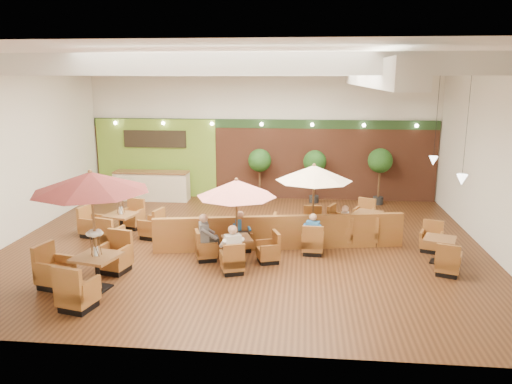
# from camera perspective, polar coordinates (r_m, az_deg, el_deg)

# --- Properties ---
(room) EXTENTS (14.04, 14.00, 5.52)m
(room) POSITION_cam_1_polar(r_m,az_deg,el_deg) (15.43, 0.08, 8.34)
(room) COLOR #381E0F
(room) RESTS_ON ground
(service_counter) EXTENTS (3.00, 0.75, 1.18)m
(service_counter) POSITION_cam_1_polar(r_m,az_deg,el_deg) (20.61, -11.81, 0.70)
(service_counter) COLOR beige
(service_counter) RESTS_ON ground
(booth_divider) EXTENTS (7.18, 1.52, 1.01)m
(booth_divider) POSITION_cam_1_polar(r_m,az_deg,el_deg) (14.47, 2.75, -4.65)
(booth_divider) COLOR brown
(booth_divider) RESTS_ON ground
(table_0) EXTENTS (2.80, 2.94, 2.88)m
(table_0) POSITION_cam_1_polar(r_m,az_deg,el_deg) (11.97, -18.50, -1.47)
(table_0) COLOR brown
(table_0) RESTS_ON ground
(table_1) EXTENTS (2.39, 2.39, 2.32)m
(table_1) POSITION_cam_1_polar(r_m,az_deg,el_deg) (13.22, -2.24, -1.41)
(table_1) COLOR brown
(table_1) RESTS_ON ground
(table_2) EXTENTS (2.39, 2.39, 2.45)m
(table_2) POSITION_cam_1_polar(r_m,az_deg,el_deg) (14.70, 6.60, 0.32)
(table_2) COLOR brown
(table_2) RESTS_ON ground
(table_3) EXTENTS (2.69, 2.69, 1.54)m
(table_3) POSITION_cam_1_polar(r_m,az_deg,el_deg) (16.06, -15.11, -3.58)
(table_3) COLOR brown
(table_3) RESTS_ON ground
(table_4) EXTENTS (1.00, 2.48, 0.87)m
(table_4) POSITION_cam_1_polar(r_m,az_deg,el_deg) (14.37, 20.19, -6.31)
(table_4) COLOR brown
(table_4) RESTS_ON ground
(table_5) EXTENTS (1.83, 2.60, 0.91)m
(table_5) POSITION_cam_1_polar(r_m,az_deg,el_deg) (16.21, 11.67, -3.56)
(table_5) COLOR brown
(table_5) RESTS_ON ground
(topiary_0) EXTENTS (0.91, 0.91, 2.12)m
(topiary_0) POSITION_cam_1_polar(r_m,az_deg,el_deg) (19.75, 0.43, 3.40)
(topiary_0) COLOR black
(topiary_0) RESTS_ON ground
(topiary_1) EXTENTS (0.90, 0.90, 2.10)m
(topiary_1) POSITION_cam_1_polar(r_m,az_deg,el_deg) (19.67, 6.73, 3.22)
(topiary_1) COLOR black
(topiary_1) RESTS_ON ground
(topiary_2) EXTENTS (0.95, 0.95, 2.21)m
(topiary_2) POSITION_cam_1_polar(r_m,az_deg,el_deg) (19.86, 13.99, 3.25)
(topiary_2) COLOR black
(topiary_2) RESTS_ON ground
(diner_0) EXTENTS (0.46, 0.43, 0.83)m
(diner_0) POSITION_cam_1_polar(r_m,az_deg,el_deg) (12.66, -2.73, -6.00)
(diner_0) COLOR white
(diner_0) RESTS_ON ground
(diner_1) EXTENTS (0.40, 0.39, 0.71)m
(diner_1) POSITION_cam_1_polar(r_m,az_deg,el_deg) (14.27, -1.74, -3.96)
(diner_1) COLOR #2969B3
(diner_1) RESTS_ON ground
(diner_2) EXTENTS (0.42, 0.47, 0.85)m
(diner_2) POSITION_cam_1_polar(r_m,az_deg,el_deg) (13.59, -5.74, -4.67)
(diner_2) COLOR slate
(diner_2) RESTS_ON ground
(diner_3) EXTENTS (0.39, 0.34, 0.74)m
(diner_3) POSITION_cam_1_polar(r_m,az_deg,el_deg) (14.08, 6.54, -4.23)
(diner_3) COLOR #2969B3
(diner_3) RESTS_ON ground
(diner_4) EXTENTS (0.33, 0.39, 0.75)m
(diner_4) POSITION_cam_1_polar(r_m,az_deg,el_deg) (14.98, 9.92, -3.26)
(diner_4) COLOR white
(diner_4) RESTS_ON ground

